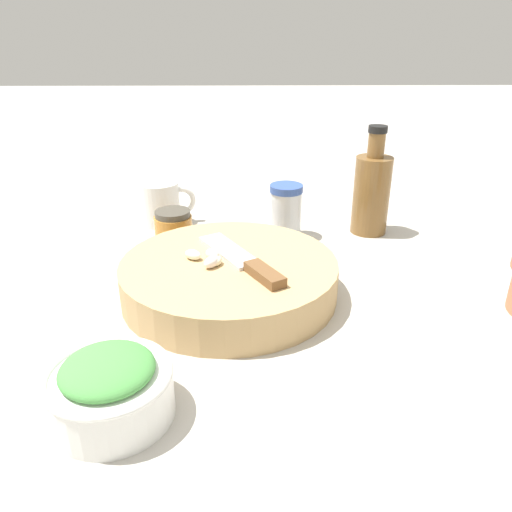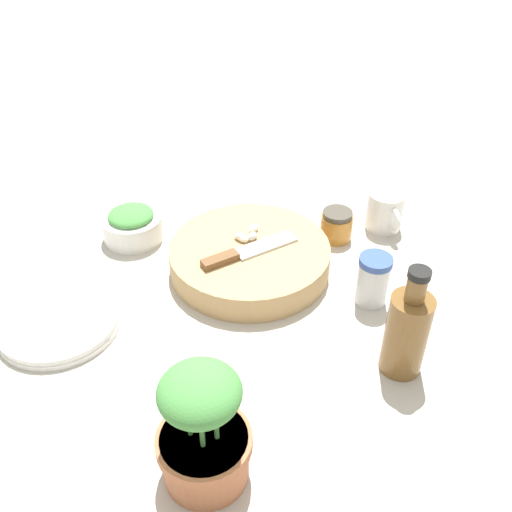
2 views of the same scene
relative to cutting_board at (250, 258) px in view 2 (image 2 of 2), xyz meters
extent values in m
plane|color=#B2ADA3|center=(-0.01, 0.08, -0.03)|extent=(5.00, 5.00, 0.00)
cylinder|color=tan|center=(0.00, 0.00, 0.00)|extent=(0.29, 0.29, 0.05)
cube|color=brown|center=(0.05, 0.05, 0.03)|extent=(0.07, 0.05, 0.01)
cube|color=silver|center=(-0.03, 0.00, 0.03)|extent=(0.12, 0.09, 0.01)
ellipsoid|color=silver|center=(0.02, -0.02, 0.03)|extent=(0.03, 0.03, 0.01)
ellipsoid|color=#F2E9C2|center=(0.01, -0.02, 0.03)|extent=(0.02, 0.02, 0.01)
ellipsoid|color=silver|center=(-0.01, -0.02, 0.03)|extent=(0.02, 0.02, 0.02)
ellipsoid|color=silver|center=(-0.01, -0.05, 0.03)|extent=(0.03, 0.03, 0.01)
cylinder|color=silver|center=(0.23, -0.10, 0.00)|extent=(0.12, 0.12, 0.05)
torus|color=silver|center=(0.23, -0.10, 0.02)|extent=(0.12, 0.12, 0.01)
ellipsoid|color=#478E42|center=(0.23, -0.10, 0.03)|extent=(0.09, 0.09, 0.03)
cylinder|color=silver|center=(-0.21, 0.09, 0.01)|extent=(0.05, 0.05, 0.08)
cylinder|color=#334F99|center=(-0.21, 0.09, 0.06)|extent=(0.06, 0.06, 0.01)
cylinder|color=silver|center=(-0.27, -0.14, 0.01)|extent=(0.07, 0.07, 0.08)
torus|color=silver|center=(-0.28, -0.10, 0.02)|extent=(0.02, 0.05, 0.05)
cylinder|color=silver|center=(0.31, 0.15, -0.02)|extent=(0.20, 0.20, 0.01)
cylinder|color=silver|center=(0.31, 0.15, -0.01)|extent=(0.20, 0.20, 0.01)
cylinder|color=#BC7A2D|center=(-0.17, -0.10, 0.00)|extent=(0.06, 0.06, 0.05)
cylinder|color=#474238|center=(-0.17, -0.10, 0.03)|extent=(0.06, 0.06, 0.01)
cylinder|color=brown|center=(-0.23, 0.24, 0.04)|extent=(0.06, 0.06, 0.13)
cylinder|color=brown|center=(-0.23, 0.24, 0.13)|extent=(0.03, 0.03, 0.04)
cylinder|color=black|center=(-0.23, 0.24, 0.16)|extent=(0.03, 0.03, 0.01)
cylinder|color=#B26B47|center=(0.06, 0.41, 0.01)|extent=(0.11, 0.11, 0.07)
cylinder|color=#B26B47|center=(0.06, 0.41, 0.04)|extent=(0.12, 0.12, 0.02)
ellipsoid|color=#478E42|center=(0.06, 0.41, 0.13)|extent=(0.10, 0.10, 0.05)
cylinder|color=#478E42|center=(0.04, 0.41, 0.09)|extent=(0.01, 0.01, 0.08)
cylinder|color=#478E42|center=(0.06, 0.42, 0.09)|extent=(0.01, 0.01, 0.08)
cylinder|color=#478E42|center=(0.07, 0.41, 0.09)|extent=(0.01, 0.01, 0.08)
camera|label=1|loc=(0.60, 0.03, 0.31)|focal=35.00mm
camera|label=2|loc=(0.00, 0.82, 0.63)|focal=40.00mm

